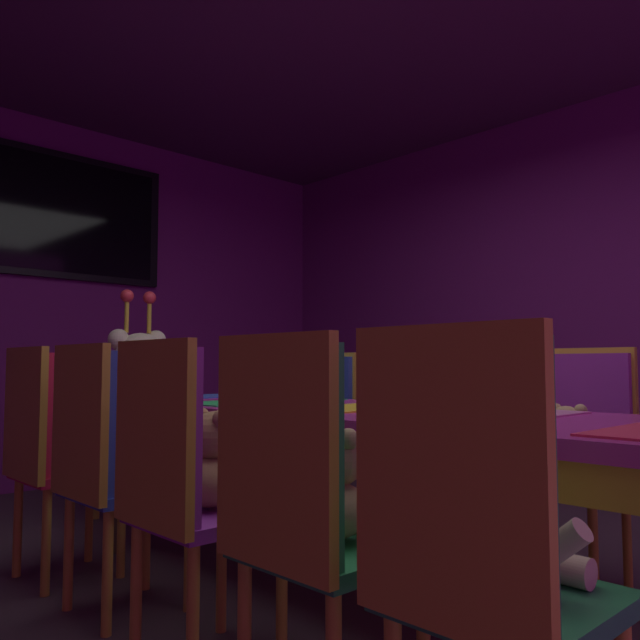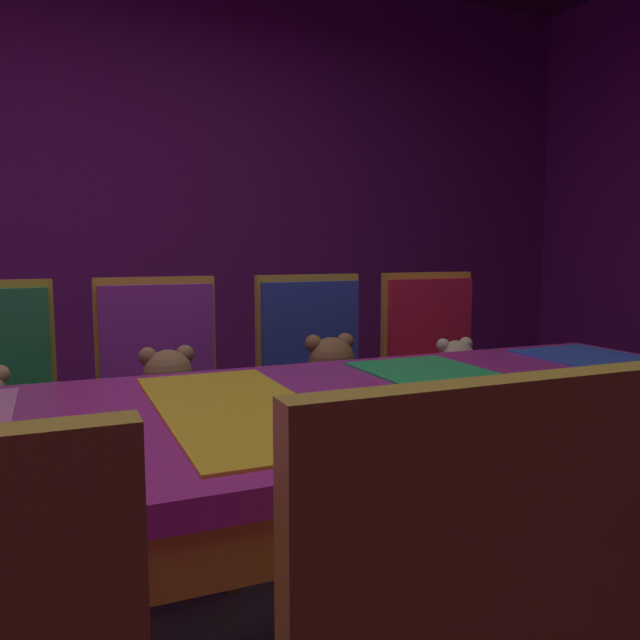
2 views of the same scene
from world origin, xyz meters
TOP-DOWN VIEW (x-y plane):
  - wall_left at (-2.60, 0.00)m, footprint 0.12×6.40m
  - banquet_table at (0.00, 0.00)m, footprint 0.90×2.81m
  - chair_left_2 at (-0.85, -0.03)m, footprint 0.42×0.41m
  - teddy_left_2 at (-0.70, -0.03)m, footprint 0.26×0.33m
  - chair_left_3 at (-0.83, 0.53)m, footprint 0.42×0.41m
  - teddy_left_3 at (-0.68, 0.53)m, footprint 0.27×0.35m
  - chair_left_4 at (-0.83, 1.06)m, footprint 0.42×0.41m
  - teddy_left_4 at (-0.69, 1.06)m, footprint 0.23×0.30m

SIDE VIEW (x-z plane):
  - teddy_left_4 at x=-0.69m, z-range 0.44..0.72m
  - teddy_left_2 at x=-0.70m, z-range 0.44..0.75m
  - chair_left_2 at x=-0.85m, z-range 0.10..1.09m
  - chair_left_3 at x=-0.83m, z-range 0.10..1.09m
  - chair_left_4 at x=-0.83m, z-range 0.10..1.09m
  - teddy_left_3 at x=-0.68m, z-range 0.43..0.76m
  - banquet_table at x=0.00m, z-range 0.28..1.03m
  - wall_left at x=-2.60m, z-range 0.00..2.80m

